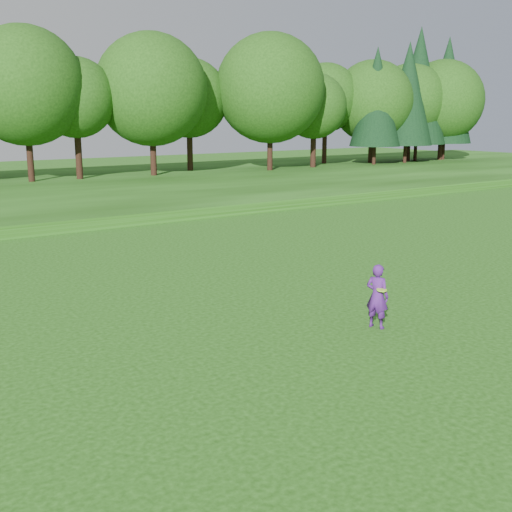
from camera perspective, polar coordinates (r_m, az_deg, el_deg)
ground at (r=15.50m, az=10.62°, el=-8.11°), size 140.00×140.00×0.00m
berm at (r=45.58m, az=-21.50°, el=5.16°), size 130.00×30.00×0.60m
walking_path at (r=32.29m, az=-15.50°, el=2.41°), size 130.00×1.60×0.04m
woman at (r=16.74m, az=10.73°, el=-3.53°), size 0.58×0.71×1.68m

